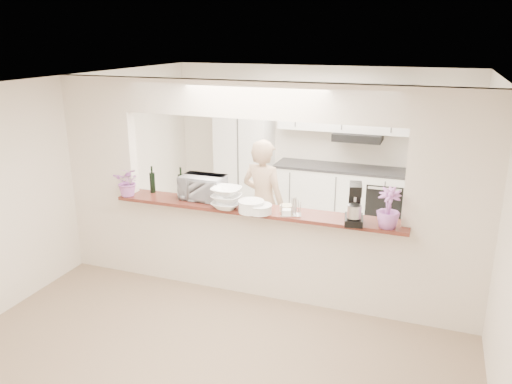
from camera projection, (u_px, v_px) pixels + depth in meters
The scene contains 19 objects.
floor at pixel (257, 292), 6.02m from camera, with size 6.00×6.00×0.00m, color #9D846A.
tile_overlay at pixel (292, 243), 7.41m from camera, with size 5.00×2.90×0.01m, color silver.
partition at pixel (257, 174), 5.58m from camera, with size 5.00×0.15×2.50m.
bar_counter at pixel (256, 248), 5.85m from camera, with size 3.40×0.38×1.09m.
kitchen_cabinets at pixel (302, 161), 8.23m from camera, with size 3.15×0.62×2.25m.
refrigerator at pixel (445, 183), 7.47m from camera, with size 0.75×0.70×1.70m, color #A6A6AB.
flower_left at pixel (128, 181), 6.03m from camera, with size 0.33×0.28×0.36m, color pink.
wine_bottle_a at pixel (152, 182), 6.18m from camera, with size 0.07×0.07×0.34m.
wine_bottle_b at pixel (181, 185), 6.04m from camera, with size 0.07×0.07×0.36m.
toaster_oven at pixel (203, 187), 5.93m from camera, with size 0.51×0.35×0.28m, color #AAAAAF.
serving_bowls at pixel (226, 198), 5.60m from camera, with size 0.33×0.33×0.24m, color white.
plate_stack_a at pixel (251, 206), 5.50m from camera, with size 0.29×0.29×0.13m.
plate_stack_b at pixel (260, 209), 5.48m from camera, with size 0.27×0.27×0.10m.
red_bowl at pixel (252, 201), 5.79m from camera, with size 0.14×0.14×0.06m, color maroon.
tan_bowl at pixel (287, 208), 5.54m from camera, with size 0.15×0.15×0.07m, color tan.
utensil_caddy at pixel (291, 208), 5.39m from camera, with size 0.24×0.18×0.21m.
stand_mixer at pixel (355, 205), 5.15m from camera, with size 0.23×0.32×0.43m.
flower_right at pixel (389, 208), 5.02m from camera, with size 0.23×0.23×0.42m, color #CD75D9.
person at pixel (263, 203), 6.55m from camera, with size 0.62×0.41×1.70m, color tan.
Camera 1 is at (1.84, -5.06, 2.97)m, focal length 35.00 mm.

